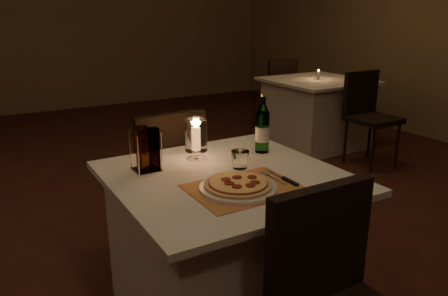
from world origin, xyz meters
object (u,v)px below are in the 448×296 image
main_table (226,247)px  water_bottle (262,129)px  chair_near (337,296)px  hurricane_candle (196,137)px  plate (238,188)px  pizza (238,184)px  neighbor_table_right (316,112)px  tumbler (240,160)px  chair_far (165,168)px

main_table → water_bottle: (0.33, 0.19, 0.49)m
chair_near → hurricane_candle: 1.00m
plate → main_table: bearing=74.5°
hurricane_candle → main_table: bearing=-83.2°
plate → pizza: pizza is taller
pizza → neighbor_table_right: 3.25m
main_table → pizza: 0.44m
water_bottle → plate: bearing=-135.6°
pizza → tumbler: size_ratio=3.29×
hurricane_candle → pizza: bearing=-92.9°
hurricane_candle → water_bottle: bearing=-7.1°
plate → water_bottle: 0.55m
tumbler → hurricane_candle: (-0.13, 0.20, 0.08)m
chair_near → pizza: (-0.05, 0.53, 0.22)m
plate → pizza: 0.02m
chair_near → plate: bearing=95.3°
hurricane_candle → tumbler: bearing=-57.3°
chair_far → plate: bearing=-93.2°
water_bottle → main_table: bearing=-149.7°
chair_near → plate: 0.57m
pizza → water_bottle: (0.38, 0.37, 0.10)m
chair_far → neighbor_table_right: chair_far is taller
neighbor_table_right → chair_near: bearing=-130.9°
pizza → water_bottle: bearing=44.4°
water_bottle → hurricane_candle: 0.36m
plate → water_bottle: bearing=44.4°
chair_far → tumbler: chair_far is taller
tumbler → neighbor_table_right: bearing=41.0°
chair_near → plate: (-0.05, 0.53, 0.20)m
chair_near → water_bottle: 1.02m
plate → hurricane_candle: size_ratio=1.52×
plate → water_bottle: (0.38, 0.37, 0.11)m
tumbler → water_bottle: water_bottle is taller
chair_far → water_bottle: water_bottle is taller
pizza → water_bottle: 0.54m
chair_far → water_bottle: size_ratio=2.94×
pizza → tumbler: (0.15, 0.22, 0.02)m
water_bottle → hurricane_candle: (-0.36, 0.04, -0.00)m
main_table → water_bottle: size_ratio=3.27×
pizza → tumbler: 0.27m
main_table → plate: 0.42m
neighbor_table_right → chair_far: bearing=-151.4°
pizza → hurricane_candle: bearing=87.1°
chair_near → neighbor_table_right: (2.34, 2.70, -0.18)m
main_table → chair_far: size_ratio=1.11×
chair_near → chair_far: 1.43m
pizza → neighbor_table_right: pizza is taller
tumbler → main_table: bearing=-157.9°
plate → neighbor_table_right: bearing=42.2°
water_bottle → neighbor_table_right: (2.01, 1.80, -0.49)m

